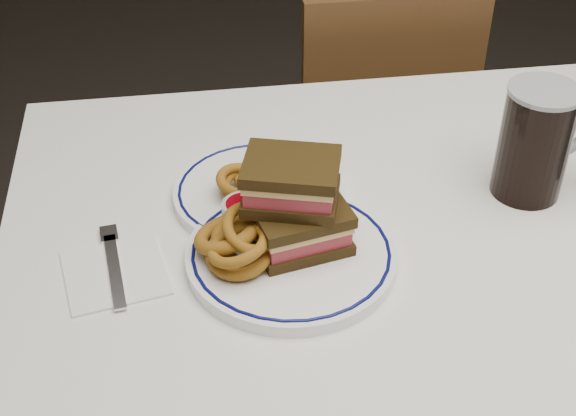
{
  "coord_description": "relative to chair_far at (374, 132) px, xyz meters",
  "views": [
    {
      "loc": [
        -0.36,
        -0.84,
        1.46
      ],
      "look_at": [
        -0.24,
        -0.04,
        0.83
      ],
      "focal_mm": 50.0,
      "sensor_mm": 36.0,
      "label": 1
    }
  ],
  "objects": [
    {
      "name": "main_plate",
      "position": [
        -0.31,
        -0.76,
        0.31
      ],
      "size": [
        0.28,
        0.28,
        0.02
      ],
      "color": "white",
      "rests_on": "dining_table"
    },
    {
      "name": "onion_rings_far",
      "position": [
        -0.34,
        -0.61,
        0.34
      ],
      "size": [
        0.13,
        0.11,
        0.06
      ],
      "color": "brown",
      "rests_on": "far_plate"
    },
    {
      "name": "beer_mug",
      "position": [
        0.06,
        -0.65,
        0.39
      ],
      "size": [
        0.15,
        0.1,
        0.17
      ],
      "color": "black",
      "rests_on": "dining_table"
    },
    {
      "name": "far_plate",
      "position": [
        -0.34,
        -0.61,
        0.31
      ],
      "size": [
        0.25,
        0.25,
        0.02
      ],
      "color": "white",
      "rests_on": "dining_table"
    },
    {
      "name": "chair_far",
      "position": [
        0.0,
        0.0,
        0.0
      ],
      "size": [
        0.39,
        0.39,
        0.83
      ],
      "color": "#422B15",
      "rests_on": "floor"
    },
    {
      "name": "onion_rings_main",
      "position": [
        -0.38,
        -0.76,
        0.34
      ],
      "size": [
        0.12,
        0.12,
        0.1
      ],
      "color": "brown",
      "rests_on": "main_plate"
    },
    {
      "name": "ketchup_ramekin",
      "position": [
        -0.37,
        -0.69,
        0.34
      ],
      "size": [
        0.06,
        0.06,
        0.04
      ],
      "color": "silver",
      "rests_on": "main_plate"
    },
    {
      "name": "napkin_fork",
      "position": [
        -0.54,
        -0.75,
        0.3
      ],
      "size": [
        0.15,
        0.17,
        0.01
      ],
      "color": "white",
      "rests_on": "dining_table"
    },
    {
      "name": "reuben_sandwich",
      "position": [
        -0.3,
        -0.74,
        0.38
      ],
      "size": [
        0.15,
        0.14,
        0.12
      ],
      "color": "black",
      "rests_on": "main_plate"
    },
    {
      "name": "dining_table",
      "position": [
        -0.08,
        -0.71,
        0.19
      ],
      "size": [
        1.27,
        0.87,
        0.75
      ],
      "color": "white",
      "rests_on": "floor"
    }
  ]
}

